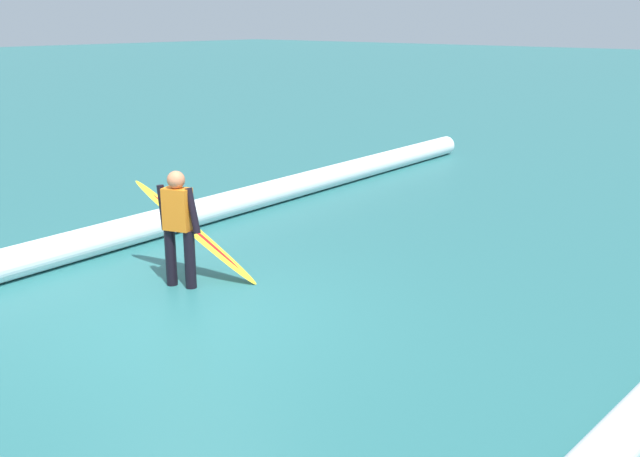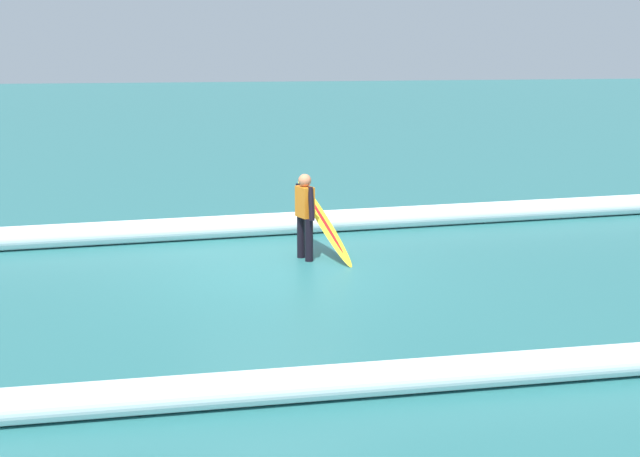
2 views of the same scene
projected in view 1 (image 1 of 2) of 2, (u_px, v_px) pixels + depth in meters
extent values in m
plane|color=#276768|center=(181.00, 317.00, 8.31)|extent=(154.52, 154.52, 0.00)
cylinder|color=black|center=(171.00, 257.00, 9.23)|extent=(0.14, 0.14, 0.74)
cylinder|color=black|center=(190.00, 259.00, 9.13)|extent=(0.14, 0.14, 0.74)
cube|color=orange|center=(178.00, 209.00, 9.00)|extent=(0.30, 0.39, 0.52)
sphere|color=#C4714D|center=(176.00, 180.00, 8.90)|extent=(0.22, 0.22, 0.22)
cylinder|color=black|center=(163.00, 207.00, 9.08)|extent=(0.09, 0.14, 0.57)
cylinder|color=black|center=(193.00, 211.00, 8.92)|extent=(0.09, 0.22, 0.57)
ellipsoid|color=yellow|center=(195.00, 232.00, 9.45)|extent=(0.83, 1.70, 1.25)
ellipsoid|color=red|center=(195.00, 232.00, 9.45)|extent=(0.56, 1.33, 1.01)
cylinder|color=white|center=(84.00, 243.00, 10.30)|extent=(20.95, 1.37, 0.43)
cylinder|color=white|center=(630.00, 428.00, 5.74)|extent=(20.61, 0.87, 0.36)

